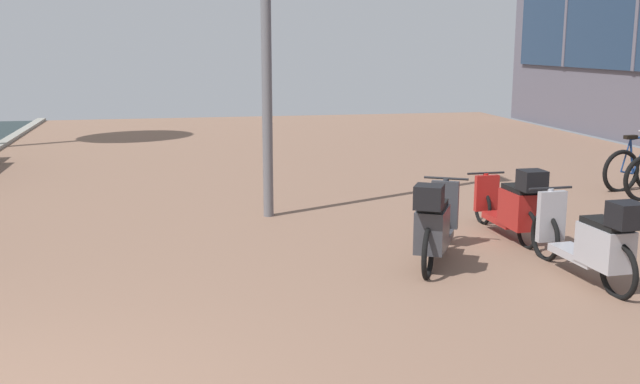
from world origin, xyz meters
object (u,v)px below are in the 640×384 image
Objects in this scene: bicycle_rack_06 at (637,169)px; scooter_near at (513,205)px; scooter_far at (592,241)px; scooter_mid at (435,225)px.

bicycle_rack_06 is 4.21m from scooter_near.
scooter_far is (0.03, -1.72, 0.01)m from scooter_near.
scooter_near reaches higher than scooter_far.
bicycle_rack_06 reaches higher than scooter_far.
scooter_near is 0.91× the size of scooter_far.
bicycle_rack_06 is 0.78× the size of scooter_near.
bicycle_rack_06 is 5.41m from scooter_far.
scooter_near is 1.72m from scooter_far.
scooter_mid is at bearing -144.43° from bicycle_rack_06.
scooter_far is at bearing -128.29° from bicycle_rack_06.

